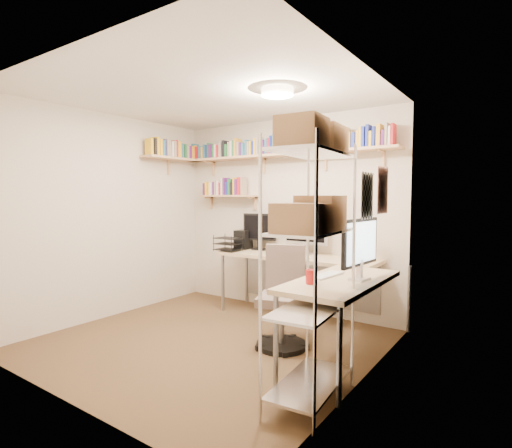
# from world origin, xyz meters

# --- Properties ---
(ground) EXTENTS (3.20, 3.20, 0.00)m
(ground) POSITION_xyz_m (0.00, 0.00, 0.00)
(ground) COLOR #42301C
(ground) RESTS_ON ground
(room_shell) EXTENTS (3.24, 3.04, 2.52)m
(room_shell) POSITION_xyz_m (0.00, 0.00, 1.55)
(room_shell) COLOR beige
(room_shell) RESTS_ON ground
(wall_shelves) EXTENTS (3.12, 1.09, 0.80)m
(wall_shelves) POSITION_xyz_m (-0.42, 1.29, 2.03)
(wall_shelves) COLOR tan
(wall_shelves) RESTS_ON ground
(corner_desk) EXTENTS (2.39, 2.02, 1.35)m
(corner_desk) POSITION_xyz_m (0.50, 0.95, 0.77)
(corner_desk) COLOR beige
(corner_desk) RESTS_ON ground
(office_chair) EXTENTS (0.57, 0.58, 1.00)m
(office_chair) POSITION_xyz_m (0.68, 0.35, 0.42)
(office_chair) COLOR black
(office_chair) RESTS_ON ground
(wire_rack) EXTENTS (0.47, 0.85, 2.01)m
(wire_rack) POSITION_xyz_m (1.42, -0.49, 1.45)
(wire_rack) COLOR silver
(wire_rack) RESTS_ON ground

